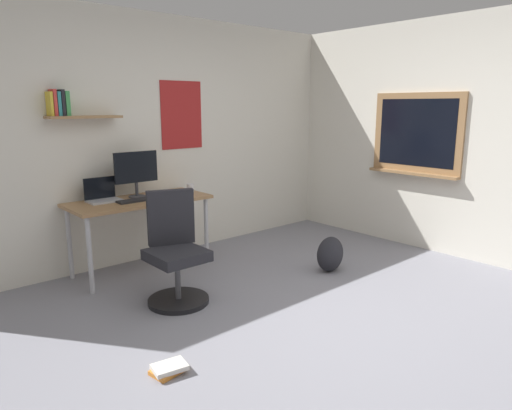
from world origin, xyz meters
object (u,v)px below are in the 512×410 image
object	(u,v)px
office_chair	(175,255)
keyboard	(136,200)
backpack	(330,254)
computer_mouse	(162,196)
monitor_primary	(136,171)
coffee_mug	(190,188)
book_stack_on_floor	(169,369)
laptop	(102,196)
desk	(140,207)

from	to	relation	value
office_chair	keyboard	distance (m)	0.87
keyboard	backpack	world-z (taller)	keyboard
keyboard	computer_mouse	bearing A→B (deg)	-0.00
computer_mouse	backpack	distance (m)	1.81
office_chair	backpack	size ratio (longest dim) A/B	2.64
monitor_primary	keyboard	size ratio (longest dim) A/B	1.25
coffee_mug	book_stack_on_floor	size ratio (longest dim) A/B	0.40
coffee_mug	backpack	distance (m)	1.63
laptop	computer_mouse	distance (m)	0.57
desk	backpack	xyz separation A→B (m)	(1.42, -1.28, -0.49)
computer_mouse	coffee_mug	xyz separation A→B (m)	(0.38, 0.05, 0.03)
desk	computer_mouse	distance (m)	0.24
office_chair	book_stack_on_floor	xyz separation A→B (m)	(-0.64, -0.94, -0.38)
laptop	keyboard	size ratio (longest dim) A/B	0.84
desk	coffee_mug	world-z (taller)	coffee_mug
computer_mouse	office_chair	bearing A→B (deg)	-113.43
keyboard	office_chair	bearing A→B (deg)	-94.57
keyboard	backpack	distance (m)	2.00
laptop	coffee_mug	world-z (taller)	laptop
backpack	laptop	bearing A→B (deg)	140.50
desk	book_stack_on_floor	distance (m)	2.06
desk	laptop	xyz separation A→B (m)	(-0.31, 0.15, 0.13)
computer_mouse	laptop	bearing A→B (deg)	156.74
desk	backpack	bearing A→B (deg)	-42.00
laptop	computer_mouse	bearing A→B (deg)	-23.26
computer_mouse	backpack	size ratio (longest dim) A/B	0.29
desk	computer_mouse	bearing A→B (deg)	-19.98
office_chair	book_stack_on_floor	world-z (taller)	office_chair
laptop	keyboard	distance (m)	0.33
laptop	monitor_primary	bearing A→B (deg)	-7.98
office_chair	laptop	xyz separation A→B (m)	(-0.18, 1.02, 0.39)
laptop	backpack	size ratio (longest dim) A/B	0.86
coffee_mug	office_chair	bearing A→B (deg)	-130.54
desk	monitor_primary	size ratio (longest dim) A/B	2.97
office_chair	coffee_mug	distance (m)	1.17
backpack	book_stack_on_floor	size ratio (longest dim) A/B	1.55
monitor_primary	office_chair	bearing A→B (deg)	-99.76
keyboard	coffee_mug	size ratio (longest dim) A/B	4.02
computer_mouse	book_stack_on_floor	bearing A→B (deg)	-119.61
laptop	coffee_mug	xyz separation A→B (m)	(0.90, -0.17, -0.01)
keyboard	backpack	xyz separation A→B (m)	(1.49, -1.21, -0.57)
laptop	coffee_mug	size ratio (longest dim) A/B	3.37
desk	laptop	bearing A→B (deg)	154.59
desk	laptop	world-z (taller)	laptop
office_chair	monitor_primary	world-z (taller)	monitor_primary
office_chair	laptop	distance (m)	1.10
desk	book_stack_on_floor	size ratio (longest dim) A/B	5.92
desk	keyboard	world-z (taller)	keyboard
backpack	computer_mouse	bearing A→B (deg)	135.18
computer_mouse	coffee_mug	distance (m)	0.38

